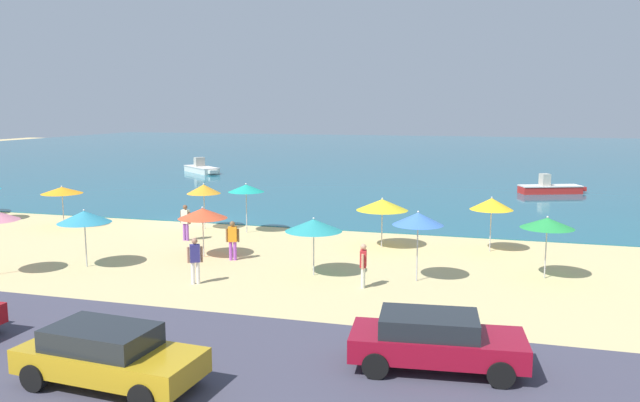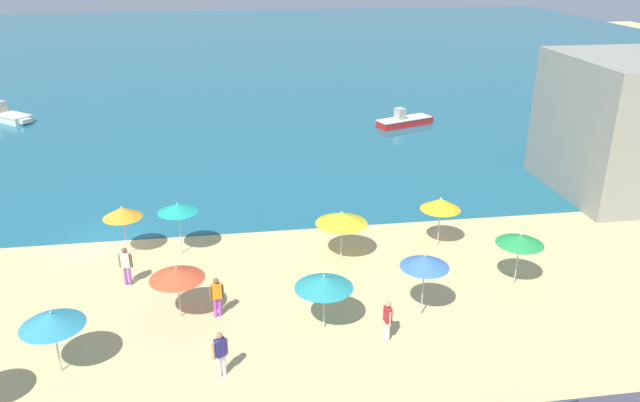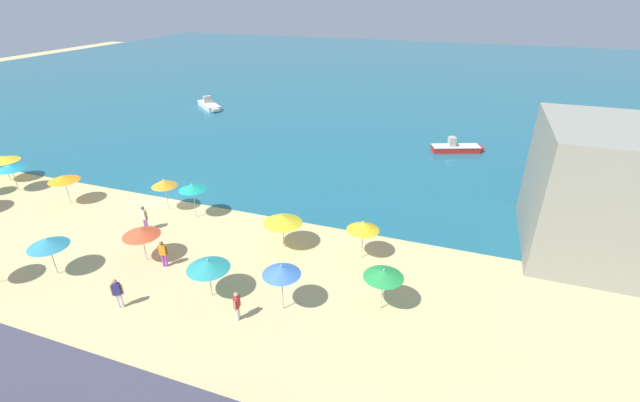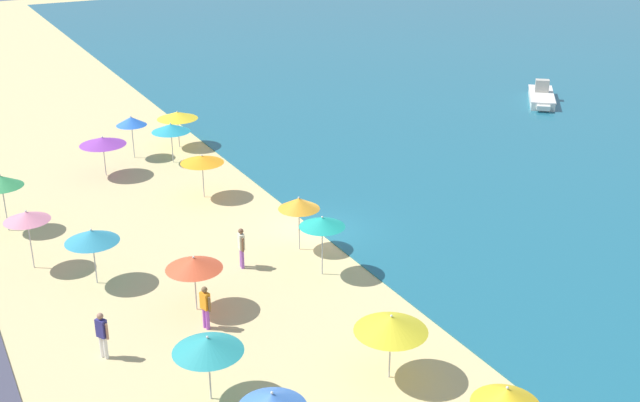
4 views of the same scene
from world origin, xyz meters
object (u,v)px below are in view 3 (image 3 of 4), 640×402
Objects in this scene: beach_umbrella_13 at (283,219)px; bather_3 at (163,253)px; bather_0 at (237,305)px; skiff_offshore at (456,148)px; beach_umbrella_10 at (11,167)px; beach_umbrella_15 at (141,232)px; beach_umbrella_8 at (3,158)px; skiff_nearshore at (209,105)px; bather_2 at (144,217)px; bather_1 at (117,292)px; beach_umbrella_7 at (384,274)px; beach_umbrella_9 at (192,187)px; beach_umbrella_11 at (164,183)px; beach_umbrella_5 at (47,243)px; beach_umbrella_12 at (281,270)px; beach_umbrella_4 at (363,226)px; beach_umbrella_6 at (208,265)px; beach_umbrella_3 at (64,178)px.

beach_umbrella_13 is 1.42× the size of bather_3.
bather_3 reaches higher than bather_0.
skiff_offshore is at bearing 67.14° from beach_umbrella_13.
beach_umbrella_13 reaches higher than skiff_offshore.
beach_umbrella_10 is 0.97× the size of beach_umbrella_13.
beach_umbrella_15 is at bearing 160.87° from bather_0.
skiff_nearshore is at bearing 83.90° from beach_umbrella_8.
beach_umbrella_10 is 13.89m from bather_2.
beach_umbrella_8 is 0.48× the size of skiff_offshore.
bather_2 reaches higher than skiff_offshore.
beach_umbrella_8 is 19.40m from beach_umbrella_15.
beach_umbrella_13 reaches higher than bather_1.
beach_umbrella_7 is at bearing -8.38° from bather_2.
beach_umbrella_9 reaches higher than beach_umbrella_11.
skiff_nearshore is at bearing 109.22° from beach_umbrella_5.
beach_umbrella_8 is 25.94m from skiff_nearshore.
beach_umbrella_12 is 8.08m from bather_3.
beach_umbrella_10 is 0.94× the size of beach_umbrella_11.
beach_umbrella_13 is 1.38× the size of bather_1.
beach_umbrella_5 is at bearing -70.78° from skiff_nearshore.
beach_umbrella_4 is 0.97× the size of beach_umbrella_9.
beach_umbrella_9 is (3.59, 8.25, 0.25)m from beach_umbrella_5.
bather_2 is 0.35× the size of skiff_offshore.
beach_umbrella_15 is at bearing -63.36° from skiff_nearshore.
beach_umbrella_11 reaches higher than bather_2.
beach_umbrella_7 reaches higher than beach_umbrella_13.
bather_0 is at bearing -154.19° from beach_umbrella_7.
bather_1 is (-10.31, -8.36, -1.19)m from beach_umbrella_4.
beach_umbrella_12 is (3.92, 0.31, 0.39)m from beach_umbrella_6.
bather_0 is 6.62m from bather_3.
beach_umbrella_9 is 1.05× the size of beach_umbrella_11.
beach_umbrella_7 is 0.48× the size of skiff_offshore.
beach_umbrella_6 is 5.74m from beach_umbrella_13.
skiff_nearshore is 32.39m from skiff_offshore.
beach_umbrella_3 is at bearing 159.16° from bather_0.
beach_umbrella_10 is at bearing 154.65° from bather_1.
beach_umbrella_3 is at bearing 146.05° from bather_1.
beach_umbrella_15 is 1.75m from bather_3.
beach_umbrella_13 reaches higher than skiff_nearshore.
bather_1 is (-6.00, -1.22, 0.07)m from bather_0.
beach_umbrella_5 is 18.09m from beach_umbrella_7.
beach_umbrella_5 is 11.49m from bather_0.
beach_umbrella_6 is at bearing -57.29° from skiff_nearshore.
skiff_nearshore is at bearing 133.78° from beach_umbrella_7.
beach_umbrella_5 is at bearing -104.91° from bather_2.
beach_umbrella_6 is at bearing -111.64° from skiff_offshore.
beach_umbrella_7 is at bearing 25.81° from bather_0.
beach_umbrella_8 is 1.39× the size of bather_1.
beach_umbrella_7 is (2.06, -4.06, -0.03)m from beach_umbrella_4.
beach_umbrella_12 reaches higher than skiff_nearshore.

